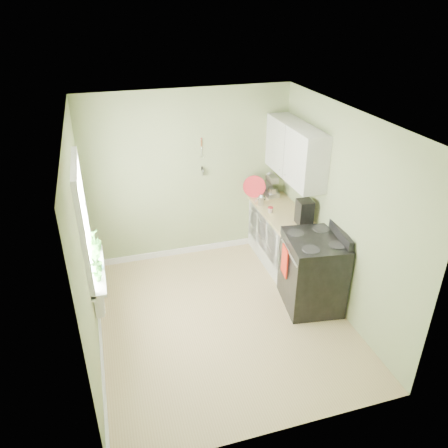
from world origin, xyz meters
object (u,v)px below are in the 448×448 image
object	(u,v)px
stove	(313,271)
kettle	(261,200)
coffee_maker	(304,213)
stand_mixer	(271,186)

from	to	relation	value
stove	kettle	xyz separation A→B (m)	(-0.22, 1.43, 0.47)
kettle	coffee_maker	bearing A→B (deg)	-64.80
stand_mixer	stove	bearing A→B (deg)	-92.22
kettle	stand_mixer	bearing A→B (deg)	46.51
stand_mixer	kettle	world-z (taller)	stand_mixer
stove	stand_mixer	size ratio (longest dim) A/B	3.01
stove	coffee_maker	xyz separation A→B (m)	(0.14, 0.66, 0.56)
stove	stand_mixer	world-z (taller)	stand_mixer
coffee_maker	kettle	bearing A→B (deg)	115.20
stove	stand_mixer	xyz separation A→B (m)	(0.07, 1.74, 0.55)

